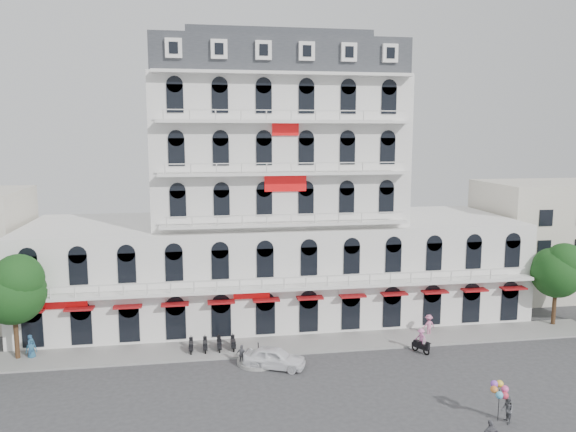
# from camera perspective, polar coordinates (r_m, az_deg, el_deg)

# --- Properties ---
(ground) EXTENTS (120.00, 120.00, 0.00)m
(ground) POSITION_cam_1_polar(r_m,az_deg,el_deg) (38.61, 2.65, -17.84)
(ground) COLOR #38383A
(ground) RESTS_ON ground
(sidewalk) EXTENTS (53.00, 4.00, 0.16)m
(sidewalk) POSITION_cam_1_polar(r_m,az_deg,el_deg) (46.68, 0.32, -12.95)
(sidewalk) COLOR gray
(sidewalk) RESTS_ON ground
(main_building) EXTENTS (45.00, 15.00, 25.80)m
(main_building) POSITION_cam_1_polar(r_m,az_deg,el_deg) (52.87, -1.29, 0.65)
(main_building) COLOR silver
(main_building) RESTS_ON ground
(flank_building_east) EXTENTS (14.00, 10.00, 12.00)m
(flank_building_east) POSITION_cam_1_polar(r_m,az_deg,el_deg) (66.43, 25.04, -2.02)
(flank_building_east) COLOR beige
(flank_building_east) RESTS_ON ground
(traffic_island) EXTENTS (3.20, 3.20, 1.60)m
(traffic_island) POSITION_cam_1_polar(r_m,az_deg,el_deg) (43.48, -3.03, -14.36)
(traffic_island) COLOR gray
(traffic_island) RESTS_ON ground
(parked_scooter_row) EXTENTS (4.40, 1.80, 1.10)m
(parked_scooter_row) POSITION_cam_1_polar(r_m,az_deg,el_deg) (45.97, -7.69, -13.48)
(parked_scooter_row) COLOR black
(parked_scooter_row) RESTS_ON ground
(tree_west_inner) EXTENTS (4.76, 4.76, 8.25)m
(tree_west_inner) POSITION_cam_1_polar(r_m,az_deg,el_deg) (46.88, -26.11, -6.54)
(tree_west_inner) COLOR #382314
(tree_west_inner) RESTS_ON ground
(tree_east_inner) EXTENTS (4.40, 4.37, 7.57)m
(tree_east_inner) POSITION_cam_1_polar(r_m,az_deg,el_deg) (55.17, 25.70, -4.87)
(tree_east_inner) COLOR #382314
(tree_east_inner) RESTS_ON ground
(parked_car) EXTENTS (4.94, 3.48, 1.56)m
(parked_car) POSITION_cam_1_polar(r_m,az_deg,el_deg) (42.42, -1.38, -14.19)
(parked_car) COLOR white
(parked_car) RESTS_ON ground
(rider_center) EXTENTS (1.06, 1.53, 1.99)m
(rider_center) POSITION_cam_1_polar(r_m,az_deg,el_deg) (46.16, 13.34, -12.18)
(rider_center) COLOR black
(rider_center) RESTS_ON ground
(pedestrian_left) EXTENTS (0.89, 0.68, 1.64)m
(pedestrian_left) POSITION_cam_1_polar(r_m,az_deg,el_deg) (48.05, -24.62, -12.16)
(pedestrian_left) COLOR #265573
(pedestrian_left) RESTS_ON ground
(pedestrian_mid) EXTENTS (0.96, 0.75, 1.52)m
(pedestrian_mid) POSITION_cam_1_polar(r_m,az_deg,el_deg) (43.11, -4.70, -13.87)
(pedestrian_mid) COLOR slate
(pedestrian_mid) RESTS_ON ground
(pedestrian_right) EXTENTS (1.27, 0.88, 1.81)m
(pedestrian_right) POSITION_cam_1_polar(r_m,az_deg,el_deg) (50.12, 14.09, -10.69)
(pedestrian_right) COLOR #D06E98
(pedestrian_right) RESTS_ON ground
(pedestrian_far) EXTENTS (0.73, 0.83, 1.93)m
(pedestrian_far) POSITION_cam_1_polar(r_m,az_deg,el_deg) (48.00, -24.63, -12.00)
(pedestrian_far) COLOR #285079
(pedestrian_far) RESTS_ON ground
(balloon_vendor) EXTENTS (1.31, 1.24, 2.45)m
(balloon_vendor) POSITION_cam_1_polar(r_m,az_deg,el_deg) (37.31, 21.12, -17.22)
(balloon_vendor) COLOR #5B5D63
(balloon_vendor) RESTS_ON ground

